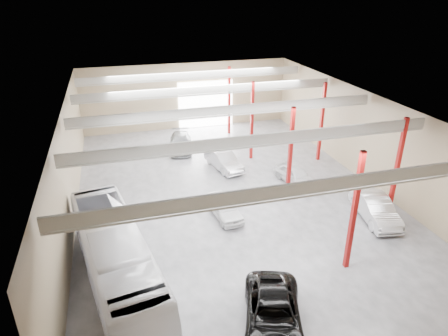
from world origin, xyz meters
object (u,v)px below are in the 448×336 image
coach_bus (116,258)px  car_row_c (181,143)px  car_right_far (295,175)px  car_row_b (224,160)px  black_sedan (273,315)px  car_right_near (375,208)px  car_row_a (225,207)px

coach_bus → car_row_c: bearing=59.7°
car_row_c → car_right_far: bearing=-41.5°
car_row_b → black_sedan: bearing=-111.0°
car_row_c → coach_bus: bearing=-100.2°
coach_bus → car_right_near: size_ratio=2.40×
coach_bus → car_right_far: 16.30m
car_row_c → car_right_far: (7.47, -9.40, -0.02)m
car_row_a → car_right_far: 7.52m
car_row_a → car_right_near: bearing=-23.7°
coach_bus → car_right_far: bearing=20.6°
black_sedan → car_right_far: black_sedan is taller
black_sedan → car_row_b: bearing=100.8°
car_row_c → car_right_far: 12.01m
coach_bus → car_right_near: coach_bus is taller
black_sedan → car_right_near: car_right_near is taller
car_right_near → car_right_far: bearing=123.8°
car_row_c → car_right_near: (10.27, -15.80, 0.10)m
black_sedan → car_row_c: size_ratio=1.13×
car_row_a → coach_bus: bearing=-151.1°
coach_bus → black_sedan: size_ratio=2.14×
black_sedan → car_row_a: size_ratio=1.43×
car_row_c → car_row_a: bearing=-76.8°
car_row_a → car_right_far: bearing=20.3°
car_row_a → car_right_near: car_right_near is taller
car_row_b → car_right_far: size_ratio=1.12×
car_right_far → black_sedan: bearing=-131.9°
car_right_far → car_row_b: bearing=125.2°
coach_bus → car_right_near: 16.93m
coach_bus → car_row_b: 15.61m
car_right_far → car_row_c: bearing=115.5°
black_sedan → car_row_c: bearing=109.7°
coach_bus → car_row_a: bearing=24.5°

